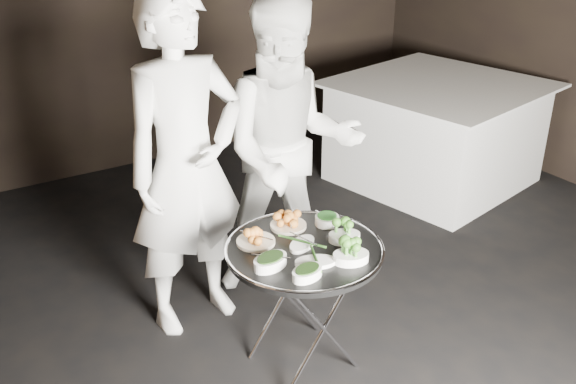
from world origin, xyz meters
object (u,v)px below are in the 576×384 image
tray_stand (304,302)px  dining_table (435,133)px  waiter_right (290,150)px  serving_tray (304,250)px  waiter_left (187,167)px

tray_stand → dining_table: size_ratio=0.46×
waiter_right → serving_tray: bearing=-95.1°
waiter_right → dining_table: size_ratio=1.21×
tray_stand → waiter_right: (0.36, 0.70, 0.52)m
serving_tray → waiter_left: waiter_left is taller
waiter_left → waiter_right: bearing=-5.5°
waiter_left → waiter_right: size_ratio=1.05×
tray_stand → waiter_left: (-0.30, 0.69, 0.57)m
tray_stand → dining_table: dining_table is taller
waiter_left → tray_stand: bearing=-73.0°
waiter_right → waiter_left: bearing=-157.3°
tray_stand → waiter_left: waiter_left is taller
waiter_left → dining_table: waiter_left is taller
waiter_right → tray_stand: bearing=-95.1°
dining_table → waiter_right: bearing=-159.9°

